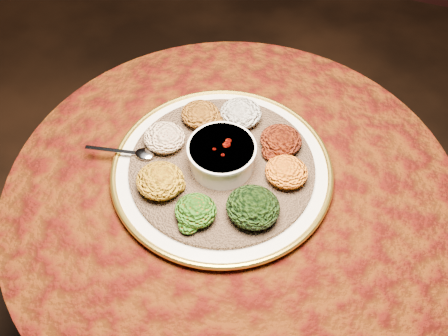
% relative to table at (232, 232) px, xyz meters
% --- Properties ---
extents(table, '(0.96, 0.96, 0.73)m').
position_rel_table_xyz_m(table, '(0.00, 0.00, 0.00)').
color(table, black).
rests_on(table, ground).
extents(platter, '(0.51, 0.51, 0.02)m').
position_rel_table_xyz_m(platter, '(-0.04, 0.03, 0.19)').
color(platter, silver).
rests_on(platter, table).
extents(injera, '(0.42, 0.42, 0.01)m').
position_rel_table_xyz_m(injera, '(-0.04, 0.03, 0.20)').
color(injera, brown).
rests_on(injera, platter).
extents(stew_bowl, '(0.14, 0.14, 0.06)m').
position_rel_table_xyz_m(stew_bowl, '(-0.04, 0.03, 0.24)').
color(stew_bowl, white).
rests_on(stew_bowl, injera).
extents(spoon, '(0.15, 0.05, 0.01)m').
position_rel_table_xyz_m(spoon, '(-0.21, -0.01, 0.21)').
color(spoon, silver).
rests_on(spoon, injera).
extents(portion_ayib, '(0.09, 0.09, 0.04)m').
position_rel_table_xyz_m(portion_ayib, '(-0.04, 0.16, 0.23)').
color(portion_ayib, beige).
rests_on(portion_ayib, injera).
extents(portion_kitfo, '(0.09, 0.09, 0.04)m').
position_rel_table_xyz_m(portion_kitfo, '(0.06, 0.12, 0.23)').
color(portion_kitfo, black).
rests_on(portion_kitfo, injera).
extents(portion_tikil, '(0.09, 0.08, 0.04)m').
position_rel_table_xyz_m(portion_tikil, '(0.10, 0.04, 0.23)').
color(portion_tikil, '#CC9011').
rests_on(portion_tikil, injera).
extents(portion_gomen, '(0.10, 0.10, 0.05)m').
position_rel_table_xyz_m(portion_gomen, '(0.06, -0.06, 0.23)').
color(portion_gomen, black).
rests_on(portion_gomen, injera).
extents(portion_mixveg, '(0.08, 0.08, 0.04)m').
position_rel_table_xyz_m(portion_mixveg, '(-0.04, -0.11, 0.23)').
color(portion_mixveg, '#B0470B').
rests_on(portion_mixveg, injera).
extents(portion_kik, '(0.10, 0.09, 0.05)m').
position_rel_table_xyz_m(portion_kik, '(-0.13, -0.07, 0.23)').
color(portion_kik, '#B98610').
rests_on(portion_kik, injera).
extents(portion_timatim, '(0.09, 0.09, 0.04)m').
position_rel_table_xyz_m(portion_timatim, '(-0.17, 0.04, 0.23)').
color(portion_timatim, maroon).
rests_on(portion_timatim, injera).
extents(portion_shiro, '(0.09, 0.08, 0.04)m').
position_rel_table_xyz_m(portion_shiro, '(-0.12, 0.13, 0.23)').
color(portion_shiro, brown).
rests_on(portion_shiro, injera).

